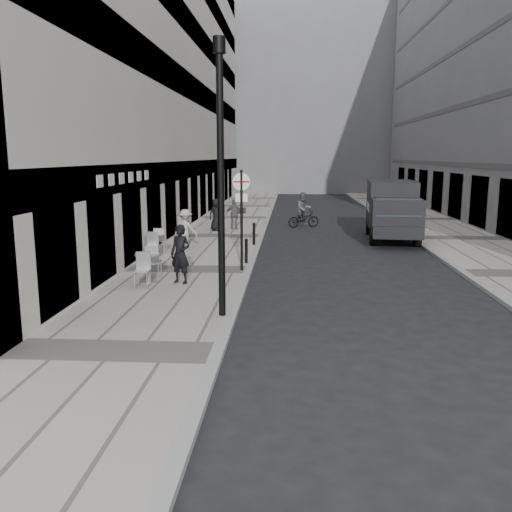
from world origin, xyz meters
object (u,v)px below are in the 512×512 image
at_px(sign_post, 241,207).
at_px(lamppost, 221,166).
at_px(walking_man, 180,254).
at_px(panel_van, 392,207).
at_px(cyclist, 304,214).

distance_m(sign_post, lamppost, 5.27).
height_order(walking_man, sign_post, sign_post).
distance_m(walking_man, panel_van, 12.53).
relative_size(walking_man, sign_post, 0.53).
height_order(walking_man, cyclist, cyclist).
distance_m(walking_man, cyclist, 14.29).
relative_size(sign_post, panel_van, 0.56).
bearing_deg(panel_van, lamppost, -110.60).
xyz_separation_m(sign_post, cyclist, (2.27, 11.81, -1.47)).
bearing_deg(walking_man, sign_post, 71.36).
bearing_deg(cyclist, lamppost, -119.99).
relative_size(lamppost, panel_van, 1.07).
relative_size(panel_van, cyclist, 3.07).
bearing_deg(sign_post, lamppost, -96.58).
xyz_separation_m(walking_man, cyclist, (3.89, 13.75, -0.25)).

